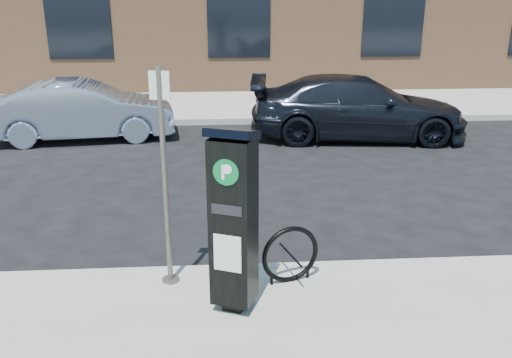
{
  "coord_description": "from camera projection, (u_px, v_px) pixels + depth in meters",
  "views": [
    {
      "loc": [
        -0.66,
        -5.87,
        3.32
      ],
      "look_at": [
        -0.23,
        0.5,
        1.09
      ],
      "focal_mm": 38.0,
      "sensor_mm": 36.0,
      "label": 1
    }
  ],
  "objects": [
    {
      "name": "ground",
      "position": [
        277.0,
        275.0,
        6.67
      ],
      "size": [
        120.0,
        120.0,
        0.0
      ],
      "primitive_type": "plane",
      "color": "black",
      "rests_on": "ground"
    },
    {
      "name": "sidewalk_far",
      "position": [
        237.0,
        84.0,
        19.83
      ],
      "size": [
        60.0,
        12.0,
        0.15
      ],
      "primitive_type": "cube",
      "color": "gray",
      "rests_on": "ground"
    },
    {
      "name": "curb_near",
      "position": [
        278.0,
        271.0,
        6.62
      ],
      "size": [
        60.0,
        0.12,
        0.16
      ],
      "primitive_type": "cube",
      "color": "#9E9B93",
      "rests_on": "ground"
    },
    {
      "name": "curb_far",
      "position": [
        245.0,
        121.0,
        14.2
      ],
      "size": [
        60.0,
        0.12,
        0.16
      ],
      "primitive_type": "cube",
      "color": "#9E9B93",
      "rests_on": "ground"
    },
    {
      "name": "parking_kiosk",
      "position": [
        233.0,
        219.0,
        5.4
      ],
      "size": [
        0.57,
        0.54,
        1.98
      ],
      "rotation": [
        0.0,
        0.0,
        -0.39
      ],
      "color": "black",
      "rests_on": "sidewalk_near"
    },
    {
      "name": "sign_pole",
      "position": [
        165.0,
        181.0,
        5.85
      ],
      "size": [
        0.22,
        0.2,
        2.45
      ],
      "rotation": [
        0.0,
        0.0,
        -0.18
      ],
      "color": "#4D4744",
      "rests_on": "sidewalk_near"
    },
    {
      "name": "bike_rack",
      "position": [
        290.0,
        255.0,
        6.14
      ],
      "size": [
        0.68,
        0.25,
        0.69
      ],
      "rotation": [
        0.0,
        0.0,
        0.29
      ],
      "color": "black",
      "rests_on": "sidewalk_near"
    },
    {
      "name": "car_silver",
      "position": [
        83.0,
        110.0,
        12.57
      ],
      "size": [
        4.29,
        1.94,
        1.37
      ],
      "primitive_type": "imported",
      "rotation": [
        0.0,
        0.0,
        1.69
      ],
      "color": "#909EB7",
      "rests_on": "ground"
    },
    {
      "name": "car_dark",
      "position": [
        358.0,
        107.0,
        12.69
      ],
      "size": [
        5.18,
        2.52,
        1.45
      ],
      "primitive_type": "imported",
      "rotation": [
        0.0,
        0.0,
        1.47
      ],
      "color": "black",
      "rests_on": "ground"
    }
  ]
}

